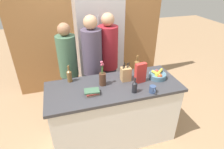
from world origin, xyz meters
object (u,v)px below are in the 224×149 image
object	(u,v)px
knife_block	(126,74)
person_at_sink	(69,67)
cereal_box	(140,73)
fruit_bowl	(158,75)
person_in_blue	(93,64)
person_in_red_tee	(108,59)
flower_vase	(103,78)
book_stack	(92,92)
refrigerator	(99,47)
bottle_oil	(69,75)
bottle_vinegar	(137,65)
coffee_mug	(153,89)
bottle_wine	(135,87)

from	to	relation	value
knife_block	person_at_sink	size ratio (longest dim) A/B	0.16
cereal_box	fruit_bowl	bearing A→B (deg)	5.54
person_in_blue	person_in_red_tee	size ratio (longest dim) A/B	1.01
flower_vase	person_at_sink	distance (m)	0.78
book_stack	refrigerator	bearing A→B (deg)	73.44
refrigerator	bottle_oil	world-z (taller)	refrigerator
cereal_box	person_in_blue	distance (m)	0.81
knife_block	bottle_oil	world-z (taller)	knife_block
knife_block	bottle_vinegar	xyz separation A→B (m)	(0.24, 0.18, 0.00)
coffee_mug	bottle_wine	xyz separation A→B (m)	(-0.22, 0.07, 0.04)
fruit_bowl	cereal_box	world-z (taller)	cereal_box
fruit_bowl	coffee_mug	xyz separation A→B (m)	(-0.23, -0.30, -0.00)
refrigerator	person_in_blue	size ratio (longest dim) A/B	1.15
coffee_mug	bottle_oil	distance (m)	1.11
book_stack	person_at_sink	xyz separation A→B (m)	(-0.21, 0.84, -0.04)
coffee_mug	person_at_sink	bearing A→B (deg)	132.55
knife_block	flower_vase	xyz separation A→B (m)	(-0.33, -0.02, 0.01)
knife_block	person_at_sink	distance (m)	0.97
fruit_bowl	cereal_box	size ratio (longest dim) A/B	0.87
cereal_box	book_stack	world-z (taller)	cereal_box
bottle_oil	fruit_bowl	bearing A→B (deg)	-12.46
bottle_vinegar	person_in_blue	size ratio (longest dim) A/B	0.15
cereal_box	bottle_vinegar	bearing A→B (deg)	75.34
refrigerator	fruit_bowl	distance (m)	1.38
coffee_mug	bottle_vinegar	world-z (taller)	bottle_vinegar
refrigerator	person_at_sink	xyz separation A→B (m)	(-0.62, -0.54, -0.07)
refrigerator	fruit_bowl	size ratio (longest dim) A/B	8.14
coffee_mug	person_in_blue	bearing A→B (deg)	123.10
person_at_sink	person_in_red_tee	size ratio (longest dim) A/B	0.94
flower_vase	person_in_blue	xyz separation A→B (m)	(-0.02, 0.53, -0.05)
person_at_sink	person_in_red_tee	xyz separation A→B (m)	(0.65, -0.01, 0.06)
cereal_box	bottle_oil	world-z (taller)	cereal_box
coffee_mug	person_at_sink	xyz separation A→B (m)	(-0.94, 1.02, -0.05)
fruit_bowl	person_in_red_tee	world-z (taller)	person_in_red_tee
knife_block	cereal_box	bearing A→B (deg)	-32.15
fruit_bowl	bottle_oil	size ratio (longest dim) A/B	1.02
person_in_blue	person_in_red_tee	world-z (taller)	person_in_blue
fruit_bowl	cereal_box	distance (m)	0.30
bottle_oil	person_at_sink	bearing A→B (deg)	87.30
person_at_sink	person_in_red_tee	world-z (taller)	person_in_red_tee
bottle_oil	person_in_red_tee	bearing A→B (deg)	33.84
bottle_oil	refrigerator	bearing A→B (deg)	57.41
refrigerator	person_in_red_tee	bearing A→B (deg)	-86.64
fruit_bowl	person_in_red_tee	xyz separation A→B (m)	(-0.52, 0.71, 0.00)
book_stack	person_at_sink	size ratio (longest dim) A/B	0.12
flower_vase	coffee_mug	distance (m)	0.66
cereal_box	person_in_red_tee	bearing A→B (deg)	107.87
bottle_wine	person_in_red_tee	xyz separation A→B (m)	(-0.07, 0.94, -0.03)
person_in_red_tee	refrigerator	bearing A→B (deg)	101.18
cereal_box	person_in_red_tee	size ratio (longest dim) A/B	0.16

